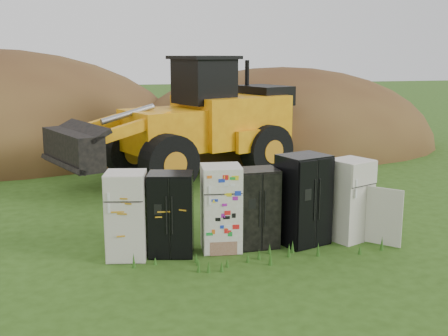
# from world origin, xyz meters

# --- Properties ---
(ground) EXTENTS (120.00, 120.00, 0.00)m
(ground) POSITION_xyz_m (0.00, 0.00, 0.00)
(ground) COLOR #2A4A13
(ground) RESTS_ON ground
(fridge_leftmost) EXTENTS (0.90, 0.88, 1.74)m
(fridge_leftmost) POSITION_xyz_m (-2.38, -0.02, 0.87)
(fridge_leftmost) COLOR beige
(fridge_leftmost) RESTS_ON ground
(fridge_black_side) EXTENTS (1.01, 0.88, 1.68)m
(fridge_black_side) POSITION_xyz_m (-1.50, -0.04, 0.84)
(fridge_black_side) COLOR black
(fridge_black_side) RESTS_ON ground
(fridge_sticker) EXTENTS (0.87, 0.81, 1.77)m
(fridge_sticker) POSITION_xyz_m (-0.46, -0.01, 0.89)
(fridge_sticker) COLOR white
(fridge_sticker) RESTS_ON ground
(fridge_dark_mid) EXTENTS (0.86, 0.70, 1.66)m
(fridge_dark_mid) POSITION_xyz_m (0.30, 0.02, 0.83)
(fridge_dark_mid) COLOR black
(fridge_dark_mid) RESTS_ON ground
(fridge_black_right) EXTENTS (1.16, 1.06, 1.92)m
(fridge_black_right) POSITION_xyz_m (1.31, -0.03, 0.96)
(fridge_black_right) COLOR black
(fridge_black_right) RESTS_ON ground
(fridge_open_door) EXTENTS (1.03, 0.99, 1.77)m
(fridge_open_door) POSITION_xyz_m (2.38, -0.03, 0.88)
(fridge_open_door) COLOR beige
(fridge_open_door) RESTS_ON ground
(wheel_loader) EXTENTS (8.68, 6.02, 3.89)m
(wheel_loader) POSITION_xyz_m (-0.24, 6.69, 1.95)
(wheel_loader) COLOR #FDAA10
(wheel_loader) RESTS_ON ground
(dirt_mound_right) EXTENTS (13.64, 10.00, 6.78)m
(dirt_mound_right) POSITION_xyz_m (5.10, 11.97, 0.00)
(dirt_mound_right) COLOR #462616
(dirt_mound_right) RESTS_ON ground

